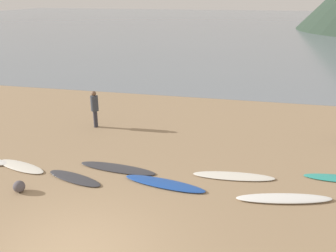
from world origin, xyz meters
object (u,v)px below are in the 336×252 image
(surfboard_3, at_px, (75,178))
(person_1, at_px, (95,106))
(beach_rock_near, at_px, (19,186))
(surfboard_4, at_px, (117,168))
(surfboard_7, at_px, (284,198))
(surfboard_2, at_px, (21,166))
(surfboard_6, at_px, (234,176))
(surfboard_5, at_px, (164,184))

(surfboard_3, distance_m, person_1, 4.67)
(surfboard_3, height_order, beach_rock_near, beach_rock_near)
(surfboard_3, xyz_separation_m, surfboard_4, (1.03, 0.93, -0.00))
(surfboard_3, height_order, person_1, person_1)
(surfboard_3, distance_m, surfboard_7, 6.13)
(surfboard_2, xyz_separation_m, surfboard_6, (6.76, 0.89, -0.00))
(surfboard_2, height_order, person_1, person_1)
(surfboard_6, height_order, surfboard_7, surfboard_7)
(surfboard_2, bearing_deg, person_1, 94.00)
(surfboard_2, distance_m, person_1, 4.26)
(surfboard_2, distance_m, surfboard_4, 3.15)
(person_1, distance_m, beach_rock_near, 5.51)
(surfboard_2, distance_m, surfboard_6, 6.82)
(surfboard_5, distance_m, surfboard_6, 2.18)
(surfboard_4, distance_m, surfboard_5, 1.83)
(surfboard_2, distance_m, beach_rock_near, 1.64)
(person_1, bearing_deg, surfboard_5, -51.82)
(surfboard_4, bearing_deg, person_1, 128.37)
(person_1, bearing_deg, surfboard_6, -33.88)
(surfboard_4, relative_size, person_1, 1.68)
(surfboard_6, height_order, person_1, person_1)
(surfboard_2, bearing_deg, surfboard_6, 23.08)
(surfboard_2, distance_m, surfboard_3, 2.08)
(surfboard_6, bearing_deg, person_1, 146.29)
(surfboard_4, bearing_deg, surfboard_7, -2.55)
(surfboard_3, height_order, surfboard_4, surfboard_3)
(surfboard_4, height_order, surfboard_5, surfboard_5)
(surfboard_5, bearing_deg, person_1, 143.01)
(surfboard_3, bearing_deg, surfboard_6, 31.28)
(surfboard_5, xyz_separation_m, surfboard_7, (3.39, -0.07, 0.01))
(surfboard_4, xyz_separation_m, beach_rock_near, (-2.21, -1.97, 0.14))
(surfboard_3, xyz_separation_m, surfboard_6, (4.70, 1.22, -0.00))
(surfboard_6, bearing_deg, surfboard_4, 179.25)
(surfboard_3, xyz_separation_m, surfboard_5, (2.74, 0.28, 0.01))
(person_1, bearing_deg, beach_rock_near, -95.08)
(surfboard_3, xyz_separation_m, surfboard_7, (6.13, 0.20, 0.01))
(surfboard_7, relative_size, beach_rock_near, 7.82)
(surfboard_7, bearing_deg, beach_rock_near, 177.28)
(surfboard_4, xyz_separation_m, person_1, (-2.25, 3.49, 0.88))
(surfboard_5, bearing_deg, surfboard_3, -164.94)
(surfboard_2, relative_size, surfboard_6, 0.78)
(surfboard_6, xyz_separation_m, surfboard_7, (1.42, -1.02, 0.02))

